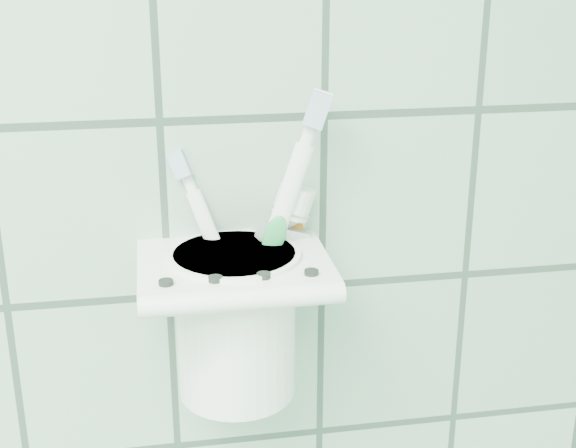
{
  "coord_description": "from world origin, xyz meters",
  "views": [
    {
      "loc": [
        0.6,
        0.63,
        1.51
      ],
      "look_at": [
        0.68,
        1.1,
        1.34
      ],
      "focal_mm": 50.0,
      "sensor_mm": 36.0,
      "label": 1
    }
  ],
  "objects_px": {
    "toothbrush_pink": "(267,264)",
    "toothpaste_tube": "(237,263)",
    "toothbrush_blue": "(254,247)",
    "toothbrush_orange": "(225,233)",
    "holder_bracket": "(234,270)",
    "cup": "(236,318)"
  },
  "relations": [
    {
      "from": "toothbrush_pink",
      "to": "toothpaste_tube",
      "type": "bearing_deg",
      "value": 141.84
    },
    {
      "from": "toothbrush_blue",
      "to": "toothbrush_orange",
      "type": "distance_m",
      "value": 0.03
    },
    {
      "from": "holder_bracket",
      "to": "toothbrush_blue",
      "type": "relative_size",
      "value": 0.65
    },
    {
      "from": "cup",
      "to": "toothbrush_pink",
      "type": "relative_size",
      "value": 0.62
    },
    {
      "from": "toothbrush_pink",
      "to": "toothpaste_tube",
      "type": "relative_size",
      "value": 1.14
    },
    {
      "from": "toothbrush_blue",
      "to": "toothbrush_pink",
      "type": "bearing_deg",
      "value": 26.45
    },
    {
      "from": "cup",
      "to": "toothpaste_tube",
      "type": "height_order",
      "value": "toothpaste_tube"
    },
    {
      "from": "toothbrush_pink",
      "to": "toothbrush_orange",
      "type": "height_order",
      "value": "toothbrush_orange"
    },
    {
      "from": "toothbrush_blue",
      "to": "toothbrush_orange",
      "type": "relative_size",
      "value": 0.93
    },
    {
      "from": "holder_bracket",
      "to": "cup",
      "type": "bearing_deg",
      "value": 77.79
    },
    {
      "from": "toothbrush_pink",
      "to": "toothpaste_tube",
      "type": "xyz_separation_m",
      "value": [
        -0.02,
        0.02,
        -0.01
      ]
    },
    {
      "from": "cup",
      "to": "toothbrush_pink",
      "type": "bearing_deg",
      "value": 1.38
    },
    {
      "from": "toothbrush_blue",
      "to": "toothbrush_orange",
      "type": "bearing_deg",
      "value": 147.47
    },
    {
      "from": "holder_bracket",
      "to": "toothbrush_orange",
      "type": "height_order",
      "value": "toothbrush_orange"
    },
    {
      "from": "toothbrush_pink",
      "to": "toothbrush_blue",
      "type": "bearing_deg",
      "value": -150.18
    },
    {
      "from": "cup",
      "to": "toothpaste_tube",
      "type": "xyz_separation_m",
      "value": [
        0.0,
        0.02,
        0.03
      ]
    },
    {
      "from": "toothpaste_tube",
      "to": "toothbrush_pink",
      "type": "bearing_deg",
      "value": -63.18
    },
    {
      "from": "toothbrush_orange",
      "to": "toothpaste_tube",
      "type": "distance_m",
      "value": 0.03
    },
    {
      "from": "holder_bracket",
      "to": "toothbrush_pink",
      "type": "distance_m",
      "value": 0.02
    },
    {
      "from": "toothbrush_blue",
      "to": "toothpaste_tube",
      "type": "bearing_deg",
      "value": 118.78
    },
    {
      "from": "holder_bracket",
      "to": "cup",
      "type": "distance_m",
      "value": 0.04
    },
    {
      "from": "holder_bracket",
      "to": "toothbrush_orange",
      "type": "xyz_separation_m",
      "value": [
        -0.0,
        0.02,
        0.02
      ]
    }
  ]
}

